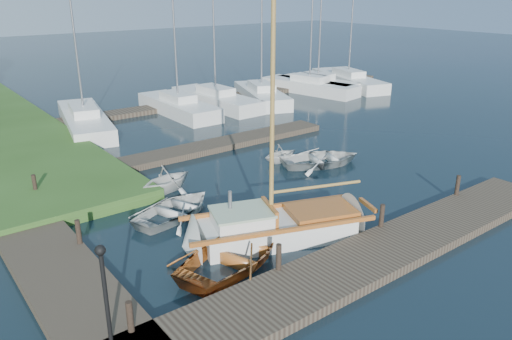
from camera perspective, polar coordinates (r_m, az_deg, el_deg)
ground at (r=19.86m, az=-0.00°, el=-3.25°), size 160.00×160.00×0.00m
near_dock at (r=15.95m, az=13.37°, el=-9.51°), size 18.00×2.20×0.30m
left_dock at (r=18.48m, az=-24.37°, el=-6.56°), size 2.20×18.00×0.30m
far_dock at (r=25.90m, az=-5.21°, el=2.70°), size 14.00×1.60×0.30m
pontoon at (r=37.85m, az=-2.67°, el=8.36°), size 30.00×1.60×0.30m
mooring_post_0 at (r=12.43m, az=-14.21°, el=-15.93°), size 0.16×0.16×0.80m
mooring_post_1 at (r=14.38m, az=2.61°, el=-9.90°), size 0.16×0.16×0.80m
mooring_post_2 at (r=17.30m, az=14.18°, el=-5.07°), size 0.16×0.16×0.80m
mooring_post_3 at (r=20.80m, az=22.04°, el=-1.62°), size 0.16×0.16×0.80m
mooring_post_4 at (r=16.68m, az=-19.63°, el=-6.66°), size 0.16×0.16×0.80m
mooring_post_5 at (r=21.17m, az=-23.97°, el=-1.52°), size 0.16×0.16×0.80m
lamp_post at (r=11.65m, az=-17.00°, el=-11.98°), size 0.24×0.24×2.44m
sailboat at (r=16.75m, az=2.91°, el=-6.67°), size 7.40×4.21×9.83m
dinghy at (r=15.29m, az=-2.29°, el=-8.99°), size 5.14×4.37×0.90m
tender_a at (r=18.47m, az=-9.23°, el=-4.18°), size 4.12×3.49×0.72m
tender_b at (r=20.62m, az=-10.18°, el=-0.80°), size 2.76×2.51×1.25m
tender_c at (r=23.65m, az=7.47°, el=1.51°), size 4.51×3.87×0.79m
tender_d at (r=23.86m, az=2.85°, el=2.08°), size 1.91×1.65×0.99m
marina_boat_0 at (r=31.24m, az=-19.00°, el=5.50°), size 3.98×9.15×10.26m
marina_boat_2 at (r=33.49m, az=-8.87°, el=7.33°), size 2.29×7.74×11.58m
marina_boat_3 at (r=35.38m, az=-4.63°, el=8.18°), size 2.47×8.33×11.73m
marina_boat_4 at (r=36.72m, az=0.62°, el=8.69°), size 4.81×7.93×11.17m
marina_boat_5 at (r=40.27m, az=6.13°, el=9.60°), size 3.75×8.37×11.05m
marina_boat_6 at (r=41.26m, az=7.08°, el=9.81°), size 3.09×7.21×9.66m
marina_boat_7 at (r=43.49m, az=10.49°, el=10.17°), size 4.67×9.40×11.83m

